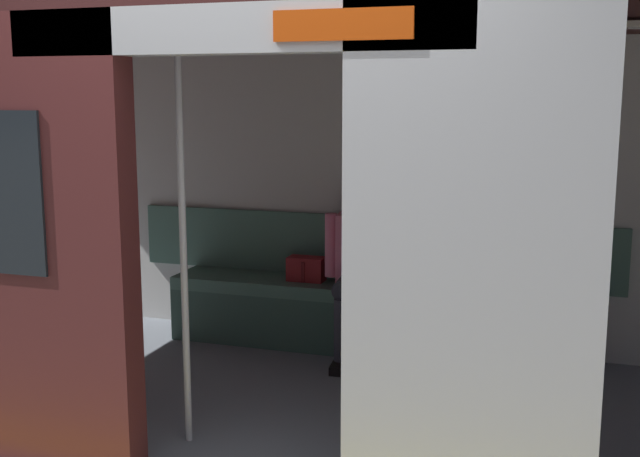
{
  "coord_description": "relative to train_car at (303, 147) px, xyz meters",
  "views": [
    {
      "loc": [
        -1.39,
        3.07,
        1.79
      ],
      "look_at": [
        -0.02,
        -1.15,
        1.02
      ],
      "focal_mm": 44.26,
      "sensor_mm": 36.0,
      "label": 1
    }
  ],
  "objects": [
    {
      "name": "book",
      "position": [
        -0.47,
        -0.94,
        -1.0
      ],
      "size": [
        0.23,
        0.26,
        0.03
      ],
      "primitive_type": "cube",
      "rotation": [
        0.0,
        0.0,
        -0.44
      ],
      "color": "#33723F",
      "rests_on": "bench_seat"
    },
    {
      "name": "train_car",
      "position": [
        0.0,
        0.0,
        0.0
      ],
      "size": [
        6.4,
        2.55,
        2.27
      ],
      "color": "#ADAFB5",
      "rests_on": "ground_plane"
    },
    {
      "name": "handbag",
      "position": [
        0.31,
        -0.97,
        -0.93
      ],
      "size": [
        0.26,
        0.15,
        0.17
      ],
      "color": "maroon",
      "rests_on": "bench_seat"
    },
    {
      "name": "grab_pole_door",
      "position": [
        0.38,
        0.73,
        -0.42
      ],
      "size": [
        0.04,
        0.04,
        2.13
      ],
      "primitive_type": "cylinder",
      "color": "silver",
      "rests_on": "ground_plane"
    },
    {
      "name": "person_seated",
      "position": [
        -0.13,
        -0.87,
        -0.8
      ],
      "size": [
        0.55,
        0.7,
        1.2
      ],
      "color": "pink",
      "rests_on": "ground_plane"
    },
    {
      "name": "bench_seat",
      "position": [
        -0.07,
        -0.92,
        -1.13
      ],
      "size": [
        2.72,
        0.44,
        0.47
      ],
      "color": "#4C7566",
      "rests_on": "ground_plane"
    },
    {
      "name": "grab_pole_far",
      "position": [
        -0.52,
        0.6,
        -0.42
      ],
      "size": [
        0.04,
        0.04,
        2.13
      ],
      "primitive_type": "cylinder",
      "color": "silver",
      "rests_on": "ground_plane"
    }
  ]
}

